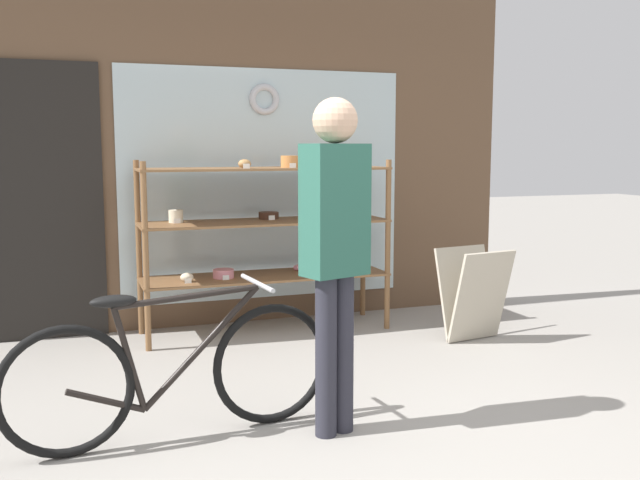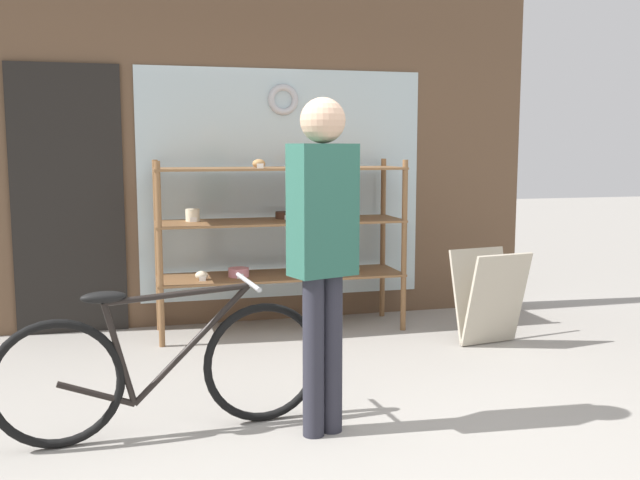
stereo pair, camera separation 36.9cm
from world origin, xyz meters
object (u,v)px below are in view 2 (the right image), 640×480
(bicycle, at_px, (163,368))
(pedestrian, at_px, (323,239))
(sandwich_board, at_px, (489,297))
(display_case, at_px, (279,226))

(bicycle, distance_m, pedestrian, 1.05)
(bicycle, bearing_deg, sandwich_board, 19.74)
(display_case, bearing_deg, bicycle, -117.40)
(bicycle, relative_size, sandwich_board, 2.42)
(display_case, distance_m, pedestrian, 2.12)
(display_case, height_order, sandwich_board, display_case)
(sandwich_board, height_order, pedestrian, pedestrian)
(display_case, xyz_separation_m, bicycle, (-0.99, -1.90, -0.50))
(sandwich_board, distance_m, pedestrian, 2.19)
(pedestrian, bearing_deg, display_case, 67.11)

